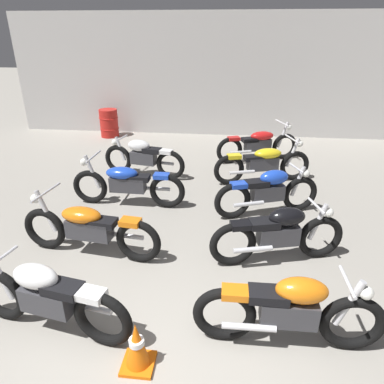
% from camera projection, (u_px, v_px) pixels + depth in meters
% --- Properties ---
extents(back_wall, '(12.57, 0.24, 3.60)m').
position_uv_depth(back_wall, '(214.00, 76.00, 10.75)').
color(back_wall, '#BCBAB7').
rests_on(back_wall, ground).
extents(motorcycle_left_row_0, '(1.96, 0.56, 0.88)m').
position_uv_depth(motorcycle_left_row_0, '(47.00, 297.00, 3.76)').
color(motorcycle_left_row_0, black).
rests_on(motorcycle_left_row_0, ground).
extents(motorcycle_left_row_1, '(2.17, 0.68, 0.97)m').
position_uv_depth(motorcycle_left_row_1, '(89.00, 228.00, 5.10)').
color(motorcycle_left_row_1, black).
rests_on(motorcycle_left_row_1, ground).
extents(motorcycle_left_row_2, '(2.17, 0.68, 0.97)m').
position_uv_depth(motorcycle_left_row_2, '(127.00, 183.00, 6.59)').
color(motorcycle_left_row_2, black).
rests_on(motorcycle_left_row_2, ground).
extents(motorcycle_left_row_3, '(1.95, 0.59, 0.88)m').
position_uv_depth(motorcycle_left_row_3, '(143.00, 157.00, 7.96)').
color(motorcycle_left_row_3, black).
rests_on(motorcycle_left_row_3, ground).
extents(motorcycle_right_row_0, '(1.97, 0.48, 0.88)m').
position_uv_depth(motorcycle_right_row_0, '(290.00, 310.00, 3.59)').
color(motorcycle_right_row_0, black).
rests_on(motorcycle_right_row_0, ground).
extents(motorcycle_right_row_1, '(1.93, 0.70, 0.88)m').
position_uv_depth(motorcycle_right_row_1, '(279.00, 233.00, 4.94)').
color(motorcycle_right_row_1, black).
rests_on(motorcycle_right_row_1, ground).
extents(motorcycle_right_row_2, '(1.89, 0.79, 0.88)m').
position_uv_depth(motorcycle_right_row_2, '(268.00, 191.00, 6.25)').
color(motorcycle_right_row_2, black).
rests_on(motorcycle_right_row_2, ground).
extents(motorcycle_right_row_3, '(2.11, 0.88, 0.97)m').
position_uv_depth(motorcycle_right_row_3, '(263.00, 163.00, 7.62)').
color(motorcycle_right_row_3, black).
rests_on(motorcycle_right_row_3, ground).
extents(motorcycle_right_row_4, '(2.08, 0.96, 0.97)m').
position_uv_depth(motorcycle_right_row_4, '(258.00, 144.00, 8.89)').
color(motorcycle_right_row_4, black).
rests_on(motorcycle_right_row_4, ground).
extents(oil_drum, '(0.59, 0.59, 0.85)m').
position_uv_depth(oil_drum, '(109.00, 123.00, 11.01)').
color(oil_drum, red).
rests_on(oil_drum, ground).
extents(traffic_cone, '(0.32, 0.32, 0.54)m').
position_uv_depth(traffic_cone, '(137.00, 346.00, 3.42)').
color(traffic_cone, orange).
rests_on(traffic_cone, ground).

